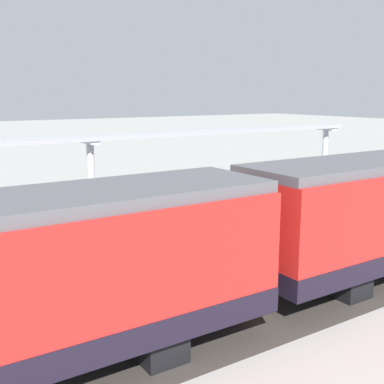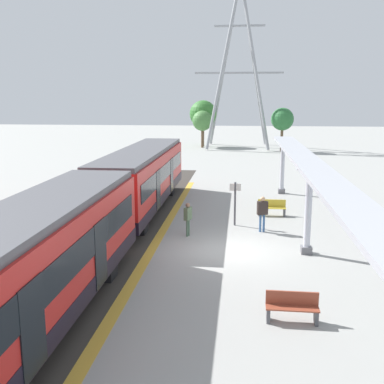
{
  "view_description": "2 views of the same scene",
  "coord_description": "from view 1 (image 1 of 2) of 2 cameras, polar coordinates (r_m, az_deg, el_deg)",
  "views": [
    {
      "loc": [
        -13.61,
        6.45,
        5.23
      ],
      "look_at": [
        0.28,
        -2.64,
        1.88
      ],
      "focal_mm": 45.49,
      "sensor_mm": 36.0,
      "label": 1
    },
    {
      "loc": [
        0.33,
        -18.9,
        6.31
      ],
      "look_at": [
        -1.83,
        1.75,
        2.11
      ],
      "focal_mm": 43.89,
      "sensor_mm": 36.0,
      "label": 2
    }
  ],
  "objects": [
    {
      "name": "passenger_waiting_near_edge",
      "position": [
        13.15,
        -11.13,
        -7.66
      ],
      "size": [
        0.36,
        0.5,
        1.57
      ],
      "color": "#4B664F",
      "rests_on": "ground"
    },
    {
      "name": "tactile_edge_strip",
      "position": [
        13.21,
        -1.03,
        -11.91
      ],
      "size": [
        0.41,
        31.49,
        0.01
      ],
      "primitive_type": "cube",
      "color": "gold",
      "rests_on": "ground"
    },
    {
      "name": "canopy_beam",
      "position": [
        18.0,
        -11.9,
        6.22
      ],
      "size": [
        1.2,
        25.59,
        0.16
      ],
      "primitive_type": "cube",
      "color": "#A8AAB2",
      "rests_on": "canopy_pillar_nearest"
    },
    {
      "name": "passenger_by_the_benches",
      "position": [
        15.97,
        -19.42,
        -4.35
      ],
      "size": [
        0.54,
        0.34,
        1.72
      ],
      "color": "#365A8A",
      "rests_on": "ground"
    },
    {
      "name": "ground_plane",
      "position": [
        15.94,
        -7.49,
        -7.85
      ],
      "size": [
        176.0,
        176.0,
        0.0
      ],
      "primitive_type": "plane",
      "color": "#9A9B96"
    },
    {
      "name": "trash_bin",
      "position": [
        24.11,
        14.49,
        -0.3
      ],
      "size": [
        0.48,
        0.48,
        0.99
      ],
      "primitive_type": "cylinder",
      "color": "#3E4C4C",
      "rests_on": "ground"
    },
    {
      "name": "trackbed",
      "position": [
        11.86,
        3.78,
        -14.78
      ],
      "size": [
        3.2,
        43.49,
        0.01
      ],
      "primitive_type": "cube",
      "color": "#38332D",
      "rests_on": "ground"
    },
    {
      "name": "bench_near_end",
      "position": [
        20.56,
        5.87,
        -2.13
      ],
      "size": [
        1.51,
        0.46,
        0.86
      ],
      "color": "brown",
      "rests_on": "ground"
    },
    {
      "name": "canopy_pillar_second",
      "position": [
        18.25,
        -11.67,
        0.41
      ],
      "size": [
        1.1,
        0.44,
        3.6
      ],
      "color": "slate",
      "rests_on": "ground"
    },
    {
      "name": "canopy_pillar_nearest",
      "position": [
        25.46,
        15.24,
        3.32
      ],
      "size": [
        1.1,
        0.44,
        3.6
      ],
      "color": "slate",
      "rests_on": "ground"
    }
  ]
}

